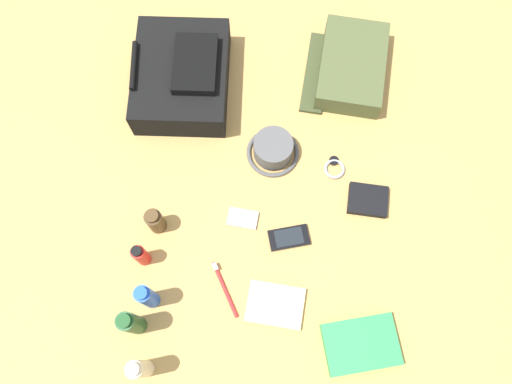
{
  "coord_description": "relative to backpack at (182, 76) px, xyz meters",
  "views": [
    {
      "loc": [
        -0.45,
        0.01,
        1.4
      ],
      "look_at": [
        0.0,
        0.0,
        0.04
      ],
      "focal_mm": 35.97,
      "sensor_mm": 36.0,
      "label": 1
    }
  ],
  "objects": [
    {
      "name": "lotion_bottle",
      "position": [
        -0.83,
        0.07,
        0.02
      ],
      "size": [
        0.04,
        0.04,
        0.16
      ],
      "color": "beige",
      "rests_on": "ground_plane"
    },
    {
      "name": "cologne_bottle",
      "position": [
        -0.44,
        0.06,
        -0.01
      ],
      "size": [
        0.05,
        0.05,
        0.11
      ],
      "color": "#473319",
      "rests_on": "ground_plane"
    },
    {
      "name": "ground_plane",
      "position": [
        -0.36,
        -0.22,
        -0.07
      ],
      "size": [
        2.64,
        2.02,
        0.02
      ],
      "primitive_type": "cube",
      "color": "tan",
      "rests_on": "ground"
    },
    {
      "name": "wristwatch",
      "position": [
        -0.28,
        -0.44,
        -0.05
      ],
      "size": [
        0.07,
        0.06,
        0.01
      ],
      "color": "#99999E",
      "rests_on": "ground_plane"
    },
    {
      "name": "shampoo_bottle",
      "position": [
        -0.72,
        0.1,
        0.02
      ],
      "size": [
        0.05,
        0.05,
        0.17
      ],
      "color": "#19471E",
      "rests_on": "ground_plane"
    },
    {
      "name": "deodorant_spray",
      "position": [
        -0.65,
        0.07,
        0.02
      ],
      "size": [
        0.04,
        0.04,
        0.16
      ],
      "color": "blue",
      "rests_on": "ground_plane"
    },
    {
      "name": "bucket_hat",
      "position": [
        -0.23,
        -0.27,
        -0.03
      ],
      "size": [
        0.15,
        0.15,
        0.07
      ],
      "color": "#515151",
      "rests_on": "ground_plane"
    },
    {
      "name": "backpack",
      "position": [
        0.0,
        0.0,
        0.0
      ],
      "size": [
        0.36,
        0.29,
        0.14
      ],
      "color": "black",
      "rests_on": "ground_plane"
    },
    {
      "name": "sunscreen_spray",
      "position": [
        -0.54,
        0.09,
        -0.01
      ],
      "size": [
        0.04,
        0.04,
        0.11
      ],
      "color": "red",
      "rests_on": "ground_plane"
    },
    {
      "name": "notepad",
      "position": [
        -0.67,
        -0.26,
        -0.05
      ],
      "size": [
        0.14,
        0.17,
        0.02
      ],
      "primitive_type": "cube",
      "rotation": [
        0.0,
        0.0,
        -0.18
      ],
      "color": "beige",
      "rests_on": "ground_plane"
    },
    {
      "name": "cell_phone",
      "position": [
        -0.49,
        -0.31,
        -0.05
      ],
      "size": [
        0.08,
        0.12,
        0.01
      ],
      "color": "black",
      "rests_on": "ground_plane"
    },
    {
      "name": "toiletry_pouch",
      "position": [
        0.04,
        -0.51,
        -0.02
      ],
      "size": [
        0.32,
        0.28,
        0.08
      ],
      "color": "#47512D",
      "rests_on": "ground_plane"
    },
    {
      "name": "media_player",
      "position": [
        -0.43,
        -0.18,
        -0.05
      ],
      "size": [
        0.07,
        0.09,
        0.01
      ],
      "color": "#B7B7BC",
      "rests_on": "ground_plane"
    },
    {
      "name": "wallet",
      "position": [
        -0.38,
        -0.53,
        -0.05
      ],
      "size": [
        0.11,
        0.12,
        0.02
      ],
      "primitive_type": "cube",
      "rotation": [
        0.0,
        0.0,
        -0.15
      ],
      "color": "black",
      "rests_on": "ground_plane"
    },
    {
      "name": "toothbrush",
      "position": [
        -0.62,
        -0.12,
        -0.05
      ],
      "size": [
        0.15,
        0.07,
        0.02
      ],
      "color": "red",
      "rests_on": "ground_plane"
    },
    {
      "name": "paperback_novel",
      "position": [
        -0.77,
        -0.48,
        -0.05
      ],
      "size": [
        0.16,
        0.21,
        0.03
      ],
      "color": "#2D934C",
      "rests_on": "ground_plane"
    }
  ]
}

